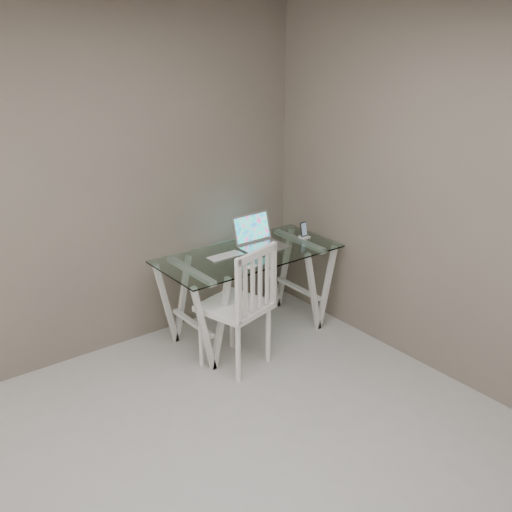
# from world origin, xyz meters

# --- Properties ---
(room) EXTENTS (4.50, 4.52, 2.71)m
(room) POSITION_xyz_m (-0.06, 0.02, 1.72)
(room) COLOR #AAA8A3
(room) RESTS_ON ground
(desk) EXTENTS (1.50, 0.70, 0.75)m
(desk) POSITION_xyz_m (1.19, 1.72, 0.38)
(desk) COLOR silver
(desk) RESTS_ON ground
(chair) EXTENTS (0.56, 0.56, 1.00)m
(chair) POSITION_xyz_m (0.85, 1.33, 0.55)
(chair) COLOR white
(chair) RESTS_ON ground
(laptop) EXTENTS (0.37, 0.33, 0.26)m
(laptop) POSITION_xyz_m (1.36, 1.80, 0.81)
(laptop) COLOR silver
(laptop) RESTS_ON desk
(keyboard) EXTENTS (0.30, 0.13, 0.01)m
(keyboard) POSITION_xyz_m (0.99, 1.77, 0.75)
(keyboard) COLOR silver
(keyboard) RESTS_ON desk
(mouse) EXTENTS (0.10, 0.06, 0.03)m
(mouse) POSITION_xyz_m (1.02, 1.44, 0.76)
(mouse) COLOR white
(mouse) RESTS_ON desk
(phone_dock) EXTENTS (0.08, 0.08, 0.14)m
(phone_dock) POSITION_xyz_m (1.79, 1.72, 0.79)
(phone_dock) COLOR white
(phone_dock) RESTS_ON desk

